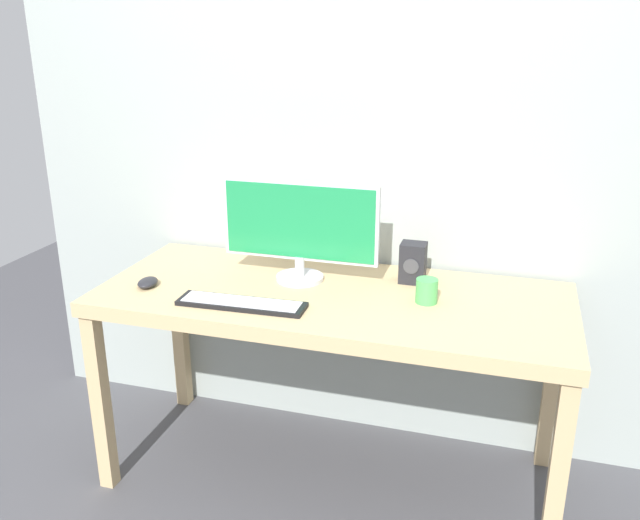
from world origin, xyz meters
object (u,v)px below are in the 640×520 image
object	(u,v)px
desk	(332,311)
keyboard_primary	(242,304)
mouse	(148,282)
speaker_right	(413,263)
monitor	(300,227)
coffee_mug	(427,291)

from	to	relation	value
desk	keyboard_primary	distance (m)	0.35
mouse	desk	bearing A→B (deg)	3.20
keyboard_primary	speaker_right	distance (m)	0.66
desk	speaker_right	bearing A→B (deg)	36.33
desk	keyboard_primary	bearing A→B (deg)	-142.17
desk	monitor	size ratio (longest dim) A/B	2.84
speaker_right	coffee_mug	size ratio (longest dim) A/B	1.77
monitor	mouse	world-z (taller)	monitor
mouse	speaker_right	xyz separation A→B (m)	(0.93, 0.33, 0.06)
keyboard_primary	mouse	bearing A→B (deg)	170.32
monitor	desk	bearing A→B (deg)	-32.95
monitor	coffee_mug	world-z (taller)	monitor
desk	coffee_mug	distance (m)	0.36
desk	keyboard_primary	world-z (taller)	keyboard_primary
monitor	mouse	distance (m)	0.60
monitor	speaker_right	xyz separation A→B (m)	(0.41, 0.09, -0.13)
mouse	coffee_mug	xyz separation A→B (m)	(1.01, 0.15, 0.03)
keyboard_primary	coffee_mug	size ratio (longest dim) A/B	5.27
speaker_right	monitor	bearing A→B (deg)	-167.51
keyboard_primary	mouse	size ratio (longest dim) A/B	4.46
speaker_right	coffee_mug	world-z (taller)	speaker_right
speaker_right	desk	bearing A→B (deg)	-143.67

